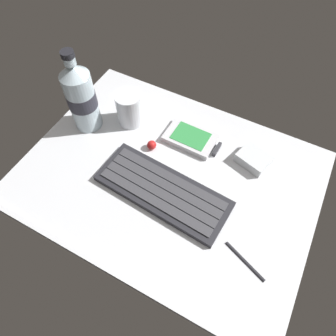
{
  "coord_description": "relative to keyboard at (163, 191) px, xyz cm",
  "views": [
    {
      "loc": [
        16.82,
        -31.58,
        57.46
      ],
      "look_at": [
        0.0,
        0.0,
        3.0
      ],
      "focal_mm": 32.46,
      "sensor_mm": 36.0,
      "label": 1
    }
  ],
  "objects": [
    {
      "name": "handheld_device",
      "position": [
        -0.39,
        15.84,
        -0.08
      ],
      "size": [
        12.92,
        7.85,
        1.5
      ],
      "color": "silver",
      "rests_on": "ground_plane"
    },
    {
      "name": "trackball_mouse",
      "position": [
        -8.05,
        9.35,
        0.29
      ],
      "size": [
        2.2,
        2.2,
        2.2
      ],
      "primitive_type": "sphere",
      "color": "red",
      "rests_on": "ground_plane"
    },
    {
      "name": "stylus_pen",
      "position": [
        20.72,
        -5.73,
        -0.46
      ],
      "size": [
        9.09,
        4.14,
        0.7
      ],
      "primitive_type": "cylinder",
      "rotation": [
        0.0,
        1.57,
        -0.38
      ],
      "color": "#26262B",
      "rests_on": "ground_plane"
    },
    {
      "name": "juice_cup",
      "position": [
        -16.91,
        14.42,
        3.1
      ],
      "size": [
        6.4,
        6.4,
        8.5
      ],
      "color": "silver",
      "rests_on": "ground_plane"
    },
    {
      "name": "keyboard",
      "position": [
        0.0,
        0.0,
        0.0
      ],
      "size": [
        29.74,
        13.15,
        1.7
      ],
      "color": "#232328",
      "rests_on": "ground_plane"
    },
    {
      "name": "water_bottle",
      "position": [
        -25.67,
        8.66,
        8.2
      ],
      "size": [
        6.73,
        6.73,
        20.8
      ],
      "color": "silver",
      "rests_on": "ground_plane"
    },
    {
      "name": "charger_block",
      "position": [
        14.39,
        16.72,
        0.39
      ],
      "size": [
        8.29,
        7.34,
        2.4
      ],
      "primitive_type": "cube",
      "rotation": [
        0.0,
        0.0,
        -0.28
      ],
      "color": "silver",
      "rests_on": "ground_plane"
    },
    {
      "name": "ground_plane",
      "position": [
        -1.05,
        4.11,
        -1.79
      ],
      "size": [
        64.0,
        48.0,
        2.8
      ],
      "color": "silver"
    }
  ]
}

